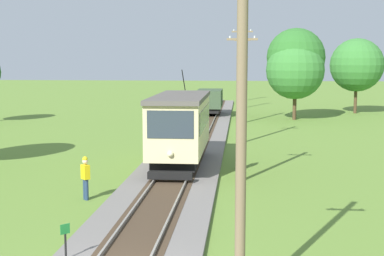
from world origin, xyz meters
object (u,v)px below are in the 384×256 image
object	(u,v)px
utility_pole_foreground	(241,120)
tree_left_far	(296,57)
track_worker	(85,176)
second_worker	(240,151)
utility_pole_near_tram	(242,100)
tree_horizon	(295,70)
red_tram	(180,126)
trackside_signal_marker	(65,242)
utility_pole_far	(242,75)
freight_car	(210,101)
utility_pole_horizon	(242,75)
tree_right_near	(357,65)
utility_pole_distant	(242,78)
utility_pole_mid	(242,79)

from	to	relation	value
utility_pole_foreground	tree_left_far	world-z (taller)	tree_left_far
track_worker	second_worker	distance (m)	9.07
utility_pole_near_tram	tree_horizon	bearing A→B (deg)	79.50
red_tram	trackside_signal_marker	bearing A→B (deg)	-96.79
red_tram	utility_pole_far	size ratio (longest dim) A/B	1.03
freight_car	utility_pole_horizon	size ratio (longest dim) A/B	0.78
utility_pole_foreground	utility_pole_near_tram	bearing A→B (deg)	90.00
red_tram	utility_pole_far	xyz separation A→B (m)	(3.14, 20.46, 2.03)
red_tram	tree_right_near	xyz separation A→B (m)	(15.00, 30.37, 2.83)
freight_car	utility_pole_distant	bearing A→B (deg)	71.41
utility_pole_foreground	trackside_signal_marker	bearing A→B (deg)	155.75
second_worker	track_worker	bearing A→B (deg)	-22.92
utility_pole_mid	utility_pole_far	size ratio (longest dim) A/B	1.03
utility_pole_distant	tree_horizon	xyz separation A→B (m)	(4.93, -11.72, 1.20)
red_tram	second_worker	distance (m)	3.34
utility_pole_foreground	track_worker	xyz separation A→B (m)	(-6.24, 9.14, -3.35)
track_worker	tree_right_near	distance (m)	41.53
freight_car	utility_pole_near_tram	bearing A→B (deg)	-83.80
utility_pole_horizon	tree_left_far	size ratio (longest dim) A/B	0.78
utility_pole_distant	red_tram	bearing A→B (deg)	-95.08
utility_pole_mid	utility_pole_distant	bearing A→B (deg)	90.00
track_worker	utility_pole_foreground	bearing A→B (deg)	82.83
utility_pole_far	tree_horizon	size ratio (longest dim) A/B	1.13
utility_pole_distant	utility_pole_foreground	bearing A→B (deg)	-90.00
tree_right_near	freight_car	bearing A→B (deg)	-163.74
utility_pole_mid	track_worker	bearing A→B (deg)	-111.93
utility_pole_foreground	second_worker	world-z (taller)	utility_pole_foreground
utility_pole_foreground	tree_horizon	xyz separation A→B (m)	(4.93, 39.56, 0.29)
red_tram	utility_pole_foreground	distance (m)	16.38
utility_pole_far	tree_left_far	size ratio (longest dim) A/B	0.97
freight_car	tree_horizon	size ratio (longest dim) A/B	0.71
utility_pole_foreground	utility_pole_horizon	xyz separation A→B (m)	(0.00, 62.36, -0.90)
utility_pole_mid	track_worker	world-z (taller)	utility_pole_mid
utility_pole_distant	trackside_signal_marker	size ratio (longest dim) A/B	5.64
freight_car	tree_left_far	world-z (taller)	tree_left_far
utility_pole_near_tram	second_worker	world-z (taller)	utility_pole_near_tram
red_tram	second_worker	bearing A→B (deg)	-3.20
utility_pole_horizon	tree_right_near	bearing A→B (deg)	-53.55
utility_pole_far	tree_left_far	distance (m)	6.55
utility_pole_distant	utility_pole_near_tram	bearing A→B (deg)	-90.00
utility_pole_foreground	tree_right_near	distance (m)	47.80
utility_pole_foreground	utility_pole_horizon	bearing A→B (deg)	90.00
red_tram	track_worker	xyz separation A→B (m)	(-3.10, -6.79, -1.21)
tree_right_near	utility_pole_near_tram	bearing A→B (deg)	-109.58
trackside_signal_marker	track_worker	world-z (taller)	track_worker
red_tram	utility_pole_far	bearing A→B (deg)	81.27
red_tram	tree_left_far	xyz separation A→B (m)	(8.17, 24.35, 3.60)
tree_left_far	tree_horizon	xyz separation A→B (m)	(-0.10, -0.72, -1.17)
utility_pole_mid	trackside_signal_marker	bearing A→B (deg)	-102.01
utility_pole_far	utility_pole_horizon	size ratio (longest dim) A/B	1.24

